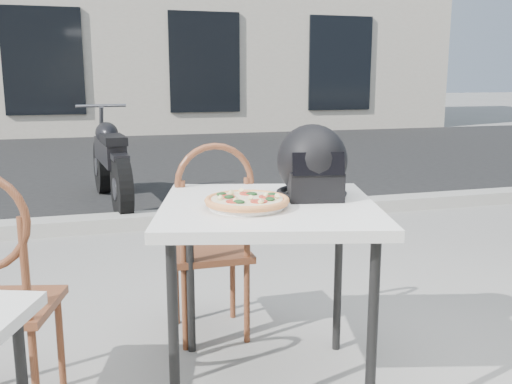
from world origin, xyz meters
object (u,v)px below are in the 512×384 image
object	(u,v)px
cafe_table_main	(269,221)
motorcycle	(110,163)
helmet	(312,165)
cafe_chair_main	(212,232)
pizza	(247,200)
plate	(247,206)

from	to	relation	value
cafe_table_main	motorcycle	world-z (taller)	motorcycle
helmet	cafe_chair_main	bearing A→B (deg)	137.00
pizza	cafe_chair_main	size ratio (longest dim) A/B	0.38
pizza	cafe_table_main	bearing A→B (deg)	28.87
helmet	motorcycle	bearing A→B (deg)	111.57
pizza	helmet	distance (m)	0.35
plate	helmet	world-z (taller)	helmet
pizza	plate	bearing A→B (deg)	-118.36
plate	cafe_chair_main	world-z (taller)	cafe_chair_main
pizza	motorcycle	size ratio (longest dim) A/B	0.19
plate	cafe_table_main	bearing A→B (deg)	28.93
helmet	cafe_chair_main	xyz separation A→B (m)	(-0.33, 0.45, -0.38)
plate	motorcycle	size ratio (longest dim) A/B	0.17
motorcycle	pizza	bearing A→B (deg)	-90.00
cafe_table_main	pizza	world-z (taller)	pizza
pizza	helmet	world-z (taller)	helmet
cafe_chair_main	motorcycle	xyz separation A→B (m)	(-0.35, 3.24, -0.11)
cafe_table_main	cafe_chair_main	size ratio (longest dim) A/B	1.03
cafe_chair_main	pizza	bearing A→B (deg)	92.36
cafe_table_main	cafe_chair_main	bearing A→B (deg)	102.91
helmet	cafe_table_main	bearing A→B (deg)	-150.72
helmet	cafe_chair_main	world-z (taller)	helmet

